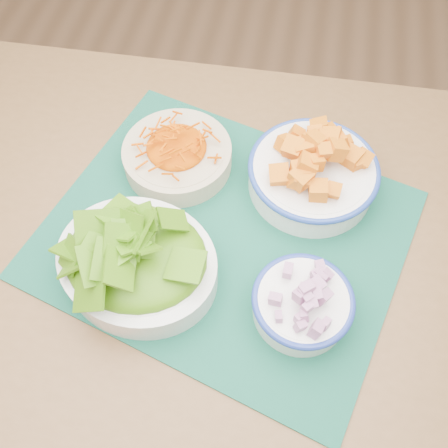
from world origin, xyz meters
name	(u,v)px	position (x,y,z in m)	size (l,w,h in m)	color
ground	(260,347)	(0.00, 0.00, 0.00)	(4.00, 4.00, 0.00)	#996D4A
table	(185,260)	(-0.17, -0.07, 0.66)	(1.33, 0.90, 0.75)	brown
placemat	(224,234)	(-0.10, -0.06, 0.75)	(0.59, 0.48, 0.00)	#083327
carrot_bowl	(177,152)	(-0.21, 0.08, 0.79)	(0.26, 0.26, 0.08)	#BEAE8D
squash_bowl	(314,168)	(0.04, 0.07, 0.81)	(0.27, 0.27, 0.11)	silver
lettuce_bowl	(136,258)	(-0.22, -0.16, 0.81)	(0.31, 0.28, 0.11)	silver
onion_bowl	(303,302)	(0.04, -0.18, 0.79)	(0.18, 0.18, 0.08)	white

